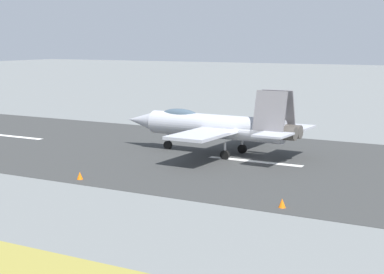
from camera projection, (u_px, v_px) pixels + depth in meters
name	position (u px, v px, depth m)	size (l,w,h in m)	color
ground_plane	(248.00, 161.00, 48.88)	(400.00, 400.00, 0.00)	slate
runway_strip	(248.00, 161.00, 48.87)	(240.00, 26.00, 0.02)	#333434
fighter_jet	(214.00, 125.00, 51.37)	(16.63, 14.04, 5.67)	#A9ABB6
marker_cone_near	(282.00, 203.00, 35.13)	(0.44, 0.44, 0.55)	orange
marker_cone_mid	(80.00, 176.00, 42.28)	(0.44, 0.44, 0.55)	orange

